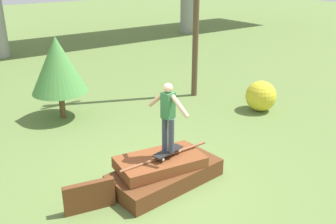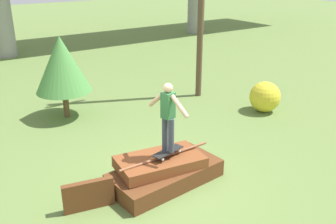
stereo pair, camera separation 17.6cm
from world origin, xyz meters
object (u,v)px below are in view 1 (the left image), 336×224
object	(u,v)px
skateboard	(168,151)
bush_yellow_flowering	(261,96)
tree_behind_right	(58,65)
skater	(168,114)

from	to	relation	value
skateboard	bush_yellow_flowering	bearing A→B (deg)	19.16
tree_behind_right	bush_yellow_flowering	distance (m)	6.19
tree_behind_right	skater	bearing A→B (deg)	-84.96
skater	bush_yellow_flowering	bearing A→B (deg)	19.16
skater	bush_yellow_flowering	size ratio (longest dim) A/B	1.52
bush_yellow_flowering	skateboard	bearing A→B (deg)	-160.84
skateboard	skater	xyz separation A→B (m)	(0.00, 0.00, 0.84)
skater	bush_yellow_flowering	world-z (taller)	skater
tree_behind_right	skateboard	bearing A→B (deg)	-84.96
tree_behind_right	bush_yellow_flowering	bearing A→B (deg)	-30.56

